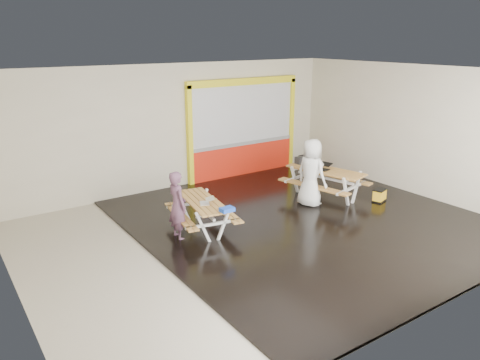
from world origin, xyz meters
TOP-DOWN VIEW (x-y plane):
  - room at (0.00, 0.00)m, footprint 10.02×8.02m
  - deck at (1.25, 0.00)m, footprint 7.50×7.98m
  - kiosk at (2.20, 3.93)m, footprint 3.88×0.16m
  - picnic_table_left at (-1.06, 0.84)m, footprint 1.52×1.99m
  - picnic_table_right at (2.71, 0.87)m, footprint 1.85×2.34m
  - person_left at (-1.70, 0.76)m, footprint 0.36×0.55m
  - person_right at (2.06, 0.71)m, footprint 0.68×0.93m
  - laptop_left at (-1.07, 0.62)m, footprint 0.39×0.38m
  - laptop_right at (2.68, 0.92)m, footprint 0.44×0.40m
  - blue_pouch at (-0.96, -0.04)m, footprint 0.29×0.20m
  - toolbox at (2.65, 1.71)m, footprint 0.42×0.23m
  - backpack at (3.16, 1.96)m, footprint 0.34×0.29m
  - dark_case at (2.17, 0.79)m, footprint 0.47×0.38m
  - fluke_bag at (3.69, -0.17)m, footprint 0.44×0.35m

SIDE VIEW (x-z plane):
  - deck at x=1.25m, z-range 0.00..0.05m
  - dark_case at x=2.17m, z-range 0.05..0.21m
  - fluke_bag at x=3.69m, z-range 0.04..0.38m
  - picnic_table_left at x=-1.06m, z-range 0.20..0.92m
  - picnic_table_right at x=2.71m, z-range 0.22..1.05m
  - backpack at x=3.16m, z-range 0.51..1.00m
  - person_left at x=-1.70m, z-range 0.01..1.52m
  - blue_pouch at x=-0.96m, z-range 0.73..0.81m
  - laptop_left at x=-1.07m, z-range 0.71..0.84m
  - person_right at x=2.06m, z-range -0.02..1.75m
  - laptop_right at x=2.68m, z-range 0.80..0.95m
  - toolbox at x=2.65m, z-range 0.80..1.04m
  - kiosk at x=2.20m, z-range -0.06..2.94m
  - room at x=0.00m, z-range -0.01..3.51m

